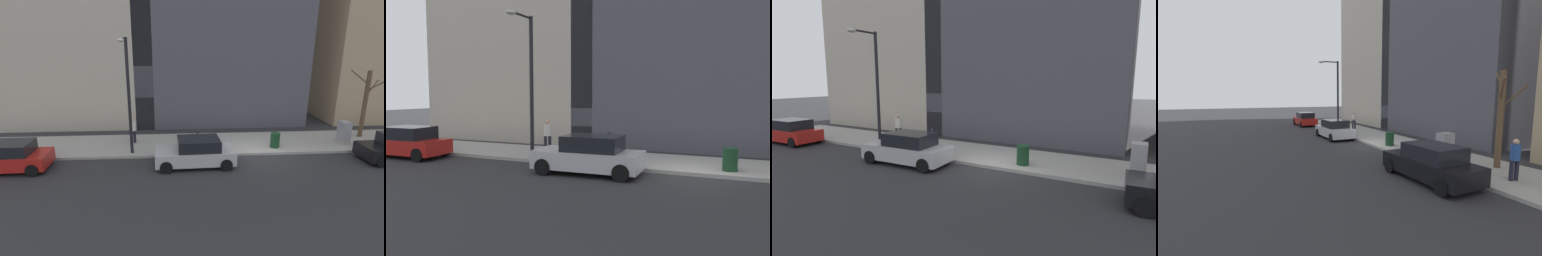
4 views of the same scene
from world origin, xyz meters
TOP-DOWN VIEW (x-y plane):
  - ground_plane at (0.00, 0.00)m, footprint 120.00×120.00m
  - sidewalk at (2.00, 0.00)m, footprint 4.00×36.00m
  - parked_car_black at (-1.21, -7.56)m, footprint 2.05×4.26m
  - parked_car_silver at (-1.16, 3.83)m, footprint 2.06×4.26m
  - parked_car_red at (-1.17, 13.53)m, footprint 2.02×4.25m
  - parking_meter at (0.45, 3.60)m, footprint 0.14×0.10m
  - utility_box at (1.30, -5.76)m, footprint 0.83×0.61m
  - streetlamp at (0.28, 7.43)m, footprint 1.97×0.32m
  - bare_tree at (2.60, -7.73)m, footprint 1.75×1.83m
  - trash_bin at (0.90, -1.20)m, footprint 0.56×0.56m
  - pedestrian_near_meter at (1.48, -9.25)m, footprint 0.39×0.36m
  - pedestrian_midblock at (2.29, 7.55)m, footprint 0.36×0.36m
  - office_block_center at (11.96, 1.25)m, footprint 12.92×12.92m
  - office_tower_right at (11.71, 12.58)m, footprint 12.42×12.42m

SIDE VIEW (x-z plane):
  - ground_plane at x=0.00m, z-range 0.00..0.00m
  - sidewalk at x=2.00m, z-range 0.00..0.15m
  - trash_bin at x=0.90m, z-range 0.15..1.05m
  - parked_car_black at x=-1.21m, z-range -0.02..1.50m
  - parked_car_silver at x=-1.16m, z-range -0.02..1.50m
  - parked_car_red at x=-1.17m, z-range -0.02..1.50m
  - utility_box at x=1.30m, z-range 0.13..1.56m
  - parking_meter at x=0.45m, z-range 0.30..1.65m
  - pedestrian_near_meter at x=1.48m, z-range 0.26..1.92m
  - pedestrian_midblock at x=2.29m, z-range 0.26..1.92m
  - bare_tree at x=2.60m, z-range 0.24..4.70m
  - streetlamp at x=0.28m, z-range 0.77..7.27m
  - office_block_center at x=11.96m, z-range 0.00..15.63m
  - office_tower_right at x=11.71m, z-range 0.00..21.16m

